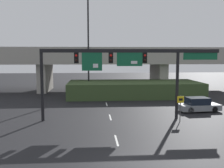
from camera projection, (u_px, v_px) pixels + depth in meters
ground_plane at (123, 165)px, 13.95m from camera, size 160.00×160.00×0.00m
lane_markings at (108, 110)px, 28.42m from camera, size 0.14×23.20×0.01m
signal_gantry at (124, 63)px, 23.57m from camera, size 16.22×0.44×6.45m
speed_limit_sign at (180, 105)px, 23.15m from camera, size 0.60×0.11×2.35m
highway_light_pole_near at (88, 42)px, 39.00m from camera, size 0.70×0.36×15.13m
overpass_bridge at (103, 60)px, 44.58m from camera, size 45.69×9.60×7.23m
grass_embankment at (134, 89)px, 38.22m from camera, size 18.92×7.99×2.13m
parked_sedan_near_right at (198, 105)px, 27.65m from camera, size 4.41×2.25×1.49m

